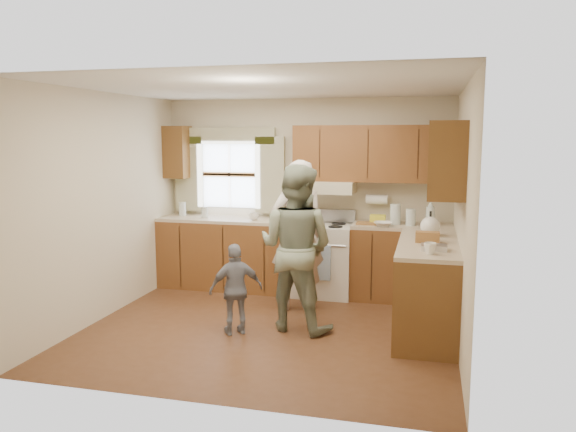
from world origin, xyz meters
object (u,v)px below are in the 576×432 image
(woman_right, at_px, (296,248))
(child, at_px, (236,289))
(stove, at_px, (323,258))
(woman_left, at_px, (298,235))

(woman_right, bearing_deg, child, 43.58)
(stove, relative_size, child, 1.14)
(stove, relative_size, woman_left, 0.61)
(woman_left, xyz_separation_m, woman_right, (0.14, -0.67, -0.01))
(child, bearing_deg, stove, -141.78)
(stove, bearing_deg, child, -109.45)
(stove, height_order, child, stove)
(woman_left, relative_size, child, 1.86)
(woman_left, xyz_separation_m, child, (-0.41, -0.98, -0.41))
(woman_right, bearing_deg, stove, -77.31)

